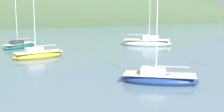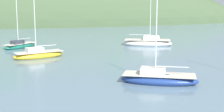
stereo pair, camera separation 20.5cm
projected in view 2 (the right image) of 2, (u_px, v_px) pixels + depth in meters
sailboat_navy_dinghy at (38, 54)px, 37.03m from camera, size 6.23×4.05×8.24m
sailboat_white_near at (20, 46)px, 44.60m from camera, size 4.79×4.97×6.85m
sailboat_black_sloop at (158, 79)px, 25.63m from camera, size 6.53×4.19×7.15m
sailboat_cream_ketch at (148, 42)px, 47.03m from camera, size 7.57×4.50×10.61m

